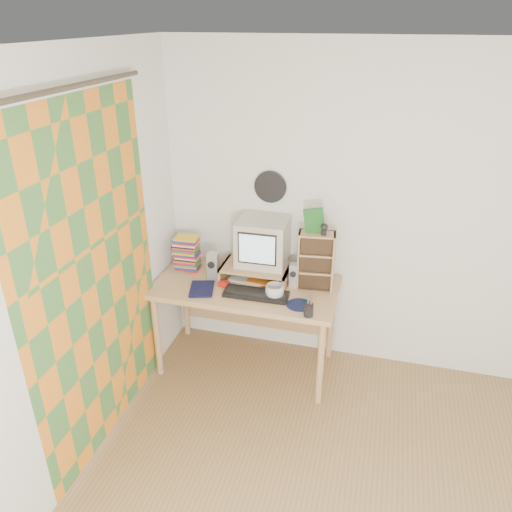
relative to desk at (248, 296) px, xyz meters
The scene contains 21 objects.
ceiling 2.59m from the desk, 54.49° to the right, with size 3.50×3.50×0.00m, color white.
back_wall 1.25m from the desk, 16.59° to the left, with size 3.50×3.50×0.00m, color white.
left_wall 1.73m from the desk, 116.51° to the right, with size 3.50×3.50×0.00m, color white.
curtain 1.29m from the desk, 125.22° to the right, with size 2.20×2.20×0.00m, color orange.
wall_disc 0.87m from the desk, 70.78° to the left, with size 0.25×0.25×0.02m, color black.
desk is the anchor object (origin of this frame).
monitor_riser 0.24m from the desk, 36.34° to the left, with size 0.52×0.30×0.12m.
crt_monitor 0.45m from the desk, 45.05° to the left, with size 0.38×0.38×0.36m, color beige.
speaker_left 0.37m from the desk, behind, with size 0.08×0.08×0.22m, color #A9A9AD.
speaker_right 0.42m from the desk, ahead, with size 0.07×0.07×0.19m, color #A9A9AD.
keyboard 0.28m from the desk, 59.51° to the right, with size 0.48×0.16×0.03m, color black.
dvd_stack 0.60m from the desk, behind, with size 0.19×0.13×0.26m, color brown, non-canonical shape.
cd_rack 0.62m from the desk, ahead, with size 0.27×0.14×0.44m, color tan.
mug 0.38m from the desk, 37.83° to the right, with size 0.14×0.14×0.11m, color silver.
diary 0.48m from the desk, 146.88° to the right, with size 0.21×0.16×0.04m, color #0E1033.
mousepad 0.53m from the desk, 28.78° to the right, with size 0.19×0.19×0.00m, color #101437.
pen_cup 0.68m from the desk, 34.51° to the right, with size 0.06×0.06×0.13m, color black, non-canonical shape.
papers 0.16m from the desk, 15.35° to the left, with size 0.27×0.20×0.04m, color silver, non-canonical shape.
red_box 0.25m from the desk, 140.01° to the right, with size 0.08×0.05×0.04m, color red.
game_box 0.83m from the desk, ahead, with size 0.14×0.03×0.18m, color #1A5C1F.
webcam 0.84m from the desk, ahead, with size 0.05×0.05×0.09m, color black, non-canonical shape.
Camera 1 is at (-0.09, -1.82, 2.62)m, focal length 35.00 mm.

